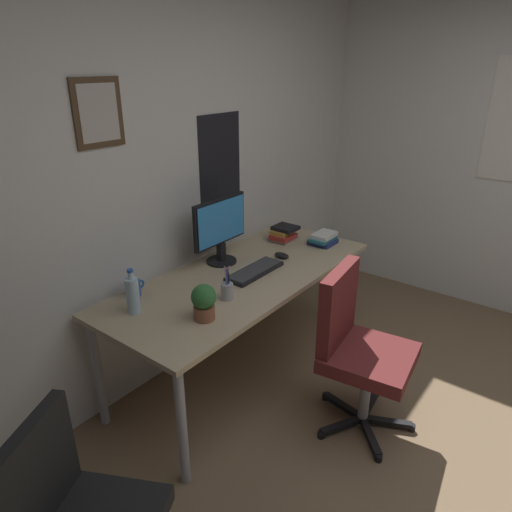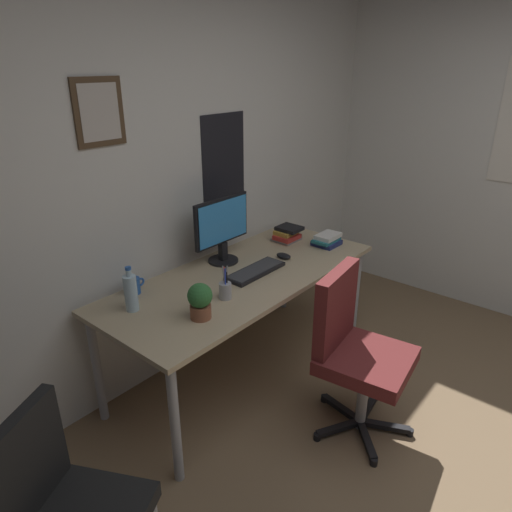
{
  "view_description": "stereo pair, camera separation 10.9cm",
  "coord_description": "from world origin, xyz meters",
  "px_view_note": "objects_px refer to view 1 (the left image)",
  "views": [
    {
      "loc": [
        -1.89,
        0.01,
        1.96
      ],
      "look_at": [
        0.13,
        1.57,
        0.88
      ],
      "focal_mm": 32.33,
      "sensor_mm": 36.0,
      "label": 1
    },
    {
      "loc": [
        -1.82,
        -0.07,
        1.96
      ],
      "look_at": [
        0.13,
        1.57,
        0.88
      ],
      "focal_mm": 32.33,
      "sensor_mm": 36.0,
      "label": 2
    }
  ],
  "objects_px": {
    "office_chair": "(356,343)",
    "monitor": "(220,228)",
    "water_bottle": "(133,295)",
    "potted_plant": "(204,301)",
    "keyboard": "(255,271)",
    "book_stack_right": "(323,239)",
    "computer_mouse": "(282,255)",
    "pen_cup": "(227,290)",
    "book_stack_left": "(283,234)",
    "coffee_mug_near": "(134,288)"
  },
  "relations": [
    {
      "from": "office_chair",
      "to": "monitor",
      "type": "height_order",
      "value": "monitor"
    },
    {
      "from": "water_bottle",
      "to": "potted_plant",
      "type": "bearing_deg",
      "value": -62.26
    },
    {
      "from": "office_chair",
      "to": "water_bottle",
      "type": "distance_m",
      "value": 1.24
    },
    {
      "from": "office_chair",
      "to": "keyboard",
      "type": "xyz_separation_m",
      "value": [
        0.04,
        0.74,
        0.22
      ]
    },
    {
      "from": "keyboard",
      "to": "book_stack_right",
      "type": "distance_m",
      "value": 0.71
    },
    {
      "from": "keyboard",
      "to": "computer_mouse",
      "type": "distance_m",
      "value": 0.3
    },
    {
      "from": "water_bottle",
      "to": "book_stack_right",
      "type": "height_order",
      "value": "water_bottle"
    },
    {
      "from": "water_bottle",
      "to": "pen_cup",
      "type": "distance_m",
      "value": 0.51
    },
    {
      "from": "keyboard",
      "to": "computer_mouse",
      "type": "xyz_separation_m",
      "value": [
        0.3,
        0.0,
        0.01
      ]
    },
    {
      "from": "keyboard",
      "to": "book_stack_left",
      "type": "distance_m",
      "value": 0.61
    },
    {
      "from": "office_chair",
      "to": "computer_mouse",
      "type": "distance_m",
      "value": 0.85
    },
    {
      "from": "computer_mouse",
      "to": "pen_cup",
      "type": "bearing_deg",
      "value": -172.08
    },
    {
      "from": "monitor",
      "to": "computer_mouse",
      "type": "bearing_deg",
      "value": -42.82
    },
    {
      "from": "coffee_mug_near",
      "to": "potted_plant",
      "type": "bearing_deg",
      "value": -83.59
    },
    {
      "from": "monitor",
      "to": "coffee_mug_near",
      "type": "relative_size",
      "value": 3.78
    },
    {
      "from": "keyboard",
      "to": "monitor",
      "type": "bearing_deg",
      "value": 90.23
    },
    {
      "from": "office_chair",
      "to": "coffee_mug_near",
      "type": "height_order",
      "value": "office_chair"
    },
    {
      "from": "monitor",
      "to": "coffee_mug_near",
      "type": "distance_m",
      "value": 0.69
    },
    {
      "from": "office_chair",
      "to": "pen_cup",
      "type": "xyz_separation_m",
      "value": [
        -0.33,
        0.65,
        0.26
      ]
    },
    {
      "from": "computer_mouse",
      "to": "potted_plant",
      "type": "distance_m",
      "value": 0.92
    },
    {
      "from": "monitor",
      "to": "water_bottle",
      "type": "xyz_separation_m",
      "value": [
        -0.78,
        -0.08,
        -0.13
      ]
    },
    {
      "from": "book_stack_left",
      "to": "monitor",
      "type": "bearing_deg",
      "value": 170.35
    },
    {
      "from": "computer_mouse",
      "to": "pen_cup",
      "type": "relative_size",
      "value": 0.55
    },
    {
      "from": "office_chair",
      "to": "potted_plant",
      "type": "relative_size",
      "value": 4.87
    },
    {
      "from": "coffee_mug_near",
      "to": "potted_plant",
      "type": "relative_size",
      "value": 0.62
    },
    {
      "from": "pen_cup",
      "to": "book_stack_right",
      "type": "bearing_deg",
      "value": 0.11
    },
    {
      "from": "office_chair",
      "to": "potted_plant",
      "type": "distance_m",
      "value": 0.88
    },
    {
      "from": "coffee_mug_near",
      "to": "water_bottle",
      "type": "bearing_deg",
      "value": -127.94
    },
    {
      "from": "water_bottle",
      "to": "potted_plant",
      "type": "relative_size",
      "value": 1.29
    },
    {
      "from": "monitor",
      "to": "book_stack_right",
      "type": "xyz_separation_m",
      "value": [
        0.7,
        -0.37,
        -0.2
      ]
    },
    {
      "from": "office_chair",
      "to": "water_bottle",
      "type": "bearing_deg",
      "value": 128.28
    },
    {
      "from": "book_stack_left",
      "to": "keyboard",
      "type": "bearing_deg",
      "value": -162.51
    },
    {
      "from": "computer_mouse",
      "to": "book_stack_left",
      "type": "height_order",
      "value": "book_stack_left"
    },
    {
      "from": "office_chair",
      "to": "monitor",
      "type": "distance_m",
      "value": 1.12
    },
    {
      "from": "computer_mouse",
      "to": "pen_cup",
      "type": "height_order",
      "value": "pen_cup"
    },
    {
      "from": "water_bottle",
      "to": "book_stack_left",
      "type": "relative_size",
      "value": 1.3
    },
    {
      "from": "potted_plant",
      "to": "book_stack_left",
      "type": "distance_m",
      "value": 1.23
    },
    {
      "from": "coffee_mug_near",
      "to": "pen_cup",
      "type": "height_order",
      "value": "pen_cup"
    },
    {
      "from": "computer_mouse",
      "to": "water_bottle",
      "type": "height_order",
      "value": "water_bottle"
    },
    {
      "from": "book_stack_left",
      "to": "water_bottle",
      "type": "bearing_deg",
      "value": 179.26
    },
    {
      "from": "coffee_mug_near",
      "to": "monitor",
      "type": "bearing_deg",
      "value": -6.6
    },
    {
      "from": "water_bottle",
      "to": "book_stack_right",
      "type": "distance_m",
      "value": 1.51
    },
    {
      "from": "potted_plant",
      "to": "computer_mouse",
      "type": "bearing_deg",
      "value": 8.92
    },
    {
      "from": "keyboard",
      "to": "pen_cup",
      "type": "distance_m",
      "value": 0.38
    },
    {
      "from": "monitor",
      "to": "book_stack_right",
      "type": "height_order",
      "value": "monitor"
    },
    {
      "from": "pen_cup",
      "to": "monitor",
      "type": "bearing_deg",
      "value": 45.4
    },
    {
      "from": "computer_mouse",
      "to": "book_stack_right",
      "type": "relative_size",
      "value": 0.53
    },
    {
      "from": "pen_cup",
      "to": "water_bottle",
      "type": "bearing_deg",
      "value": 145.03
    },
    {
      "from": "computer_mouse",
      "to": "pen_cup",
      "type": "distance_m",
      "value": 0.68
    },
    {
      "from": "potted_plant",
      "to": "pen_cup",
      "type": "bearing_deg",
      "value": 11.71
    }
  ]
}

